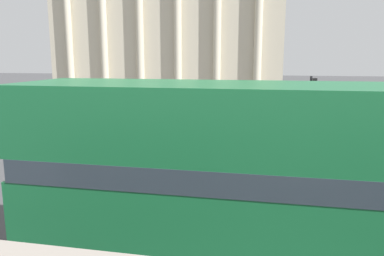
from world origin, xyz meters
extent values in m
cylinder|color=black|center=(-3.74, 5.76, 0.52)|extent=(1.05, 0.22, 1.05)
cube|color=#196638|center=(-0.10, 4.55, 1.45)|extent=(10.07, 2.42, 1.85)
cube|color=#2D3842|center=(-0.10, 4.55, 2.60)|extent=(9.87, 2.44, 0.45)
cube|color=#196638|center=(-0.10, 4.55, 3.50)|extent=(10.07, 2.42, 1.36)
cube|color=beige|center=(-13.26, 49.85, 8.99)|extent=(29.21, 15.72, 17.98)
cylinder|color=beige|center=(-24.95, 41.54, 7.64)|extent=(0.90, 0.90, 15.28)
cylinder|color=beige|center=(-20.27, 41.54, 7.64)|extent=(0.90, 0.90, 15.28)
cylinder|color=beige|center=(-15.60, 41.54, 7.64)|extent=(0.90, 0.90, 15.28)
cylinder|color=beige|center=(-10.93, 41.54, 7.64)|extent=(0.90, 0.90, 15.28)
cylinder|color=beige|center=(-6.25, 41.54, 7.64)|extent=(0.90, 0.90, 15.28)
cylinder|color=beige|center=(-1.58, 41.54, 7.64)|extent=(0.90, 0.90, 15.28)
cylinder|color=black|center=(-0.11, 9.47, 1.74)|extent=(0.12, 0.12, 3.49)
cube|color=black|center=(0.07, 9.47, 3.04)|extent=(0.20, 0.24, 0.70)
sphere|color=green|center=(0.18, 9.47, 3.19)|extent=(0.14, 0.14, 0.14)
cylinder|color=black|center=(1.80, 17.06, 1.88)|extent=(0.12, 0.12, 3.76)
cube|color=black|center=(1.98, 17.06, 3.31)|extent=(0.20, 0.24, 0.70)
sphere|color=gold|center=(2.09, 17.06, 3.46)|extent=(0.14, 0.14, 0.14)
cylinder|color=black|center=(-2.31, 25.01, 0.30)|extent=(0.60, 0.18, 0.60)
cylinder|color=black|center=(-2.31, 23.26, 0.30)|extent=(0.60, 0.18, 0.60)
cylinder|color=black|center=(-5.11, 25.01, 0.30)|extent=(0.60, 0.18, 0.60)
cylinder|color=black|center=(-5.11, 23.26, 0.30)|extent=(0.60, 0.18, 0.60)
cube|color=silver|center=(-3.71, 24.14, 0.57)|extent=(4.20, 1.75, 0.55)
cube|color=#2D3842|center=(-3.91, 24.14, 1.10)|extent=(1.89, 1.61, 0.50)
cylinder|color=black|center=(4.88, 23.49, 0.30)|extent=(0.60, 0.18, 0.60)
cylinder|color=black|center=(4.88, 21.74, 0.30)|extent=(0.60, 0.18, 0.60)
cylinder|color=black|center=(2.08, 23.49, 0.30)|extent=(0.60, 0.18, 0.60)
cylinder|color=black|center=(2.08, 21.74, 0.30)|extent=(0.60, 0.18, 0.60)
cube|color=#19234C|center=(3.48, 22.62, 0.57)|extent=(4.20, 1.75, 0.55)
cube|color=#2D3842|center=(3.28, 22.62, 1.10)|extent=(1.89, 1.61, 0.50)
cylinder|color=#282B33|center=(2.84, 32.79, 0.40)|extent=(0.14, 0.14, 0.80)
cylinder|color=#282B33|center=(3.02, 32.79, 0.40)|extent=(0.14, 0.14, 0.80)
cylinder|color=yellow|center=(2.93, 32.79, 1.12)|extent=(0.32, 0.32, 0.63)
sphere|color=tan|center=(2.93, 32.79, 1.54)|extent=(0.22, 0.22, 0.22)
cylinder|color=#282B33|center=(-5.57, 10.47, 0.44)|extent=(0.14, 0.14, 0.88)
cylinder|color=#282B33|center=(-5.39, 10.47, 0.44)|extent=(0.14, 0.14, 0.88)
cylinder|color=#606638|center=(-5.48, 10.47, 1.22)|extent=(0.32, 0.32, 0.69)
sphere|color=tan|center=(-5.48, 10.47, 1.69)|extent=(0.24, 0.24, 0.24)
camera|label=1|loc=(-0.31, -2.49, 4.67)|focal=35.00mm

